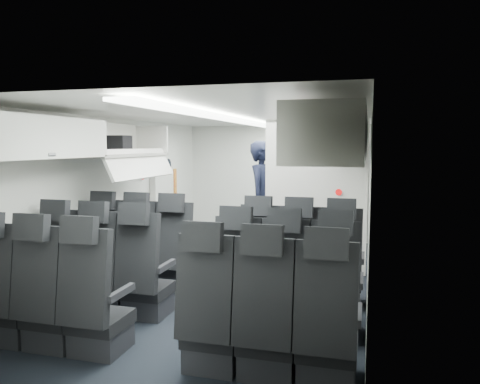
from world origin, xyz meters
The scene contains 14 objects.
cabin_shell centered at (0.00, 0.00, 1.12)m, with size 3.41×6.01×2.16m.
seat_row_front centered at (0.00, -0.53, 0.40)m, with size 3.33×0.56×1.24m.
seat_row_mid centered at (0.00, -1.43, 0.40)m, with size 3.33×0.56×1.24m.
seat_row_rear centered at (0.00, -2.33, 0.40)m, with size 3.33×0.56×1.24m.
overhead_bin_left_rear centered at (-1.40, -2.00, 1.86)m, with size 0.53×1.80×0.40m.
overhead_bin_left_front_open centered at (-1.44, -0.25, 1.74)m, with size 0.64×1.70×0.72m.
overhead_bin_right_rear centered at (1.40, -2.00, 1.86)m, with size 0.53×1.80×0.40m.
overhead_bin_right_front centered at (1.40, -0.25, 1.86)m, with size 0.53×1.70×0.40m.
bulkhead_partition centered at (0.98, 0.80, 1.08)m, with size 1.40×0.15×2.13m.
galley_unit centered at (0.95, 2.72, 0.95)m, with size 0.85×0.52×1.90m.
boarding_door centered at (-1.64, 1.55, 0.95)m, with size 0.12×1.27×1.86m.
flight_attendant centered at (0.07, 1.54, 0.93)m, with size 0.68×0.44×1.85m, color black.
carry_on_bag centered at (-1.42, -0.41, 1.80)m, with size 0.37×0.26×0.22m, color black.
papers centered at (0.26, 1.49, 1.00)m, with size 0.20×0.02×0.14m, color white.
Camera 1 is at (1.69, -5.71, 1.79)m, focal length 35.00 mm.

